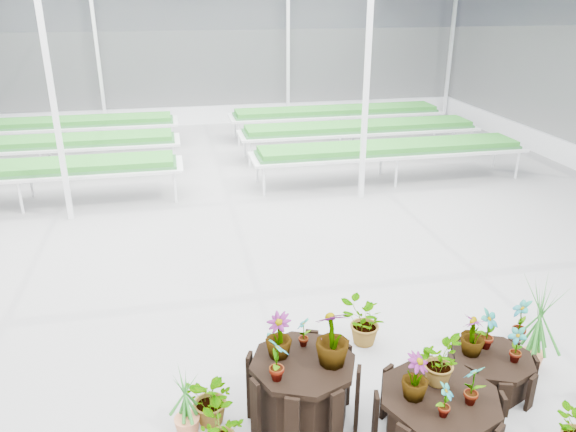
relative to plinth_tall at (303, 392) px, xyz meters
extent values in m
plane|color=gray|center=(-0.20, 2.41, -0.38)|extent=(24.00, 24.00, 0.00)
cylinder|color=black|center=(0.00, 0.00, 0.00)|extent=(1.47, 1.47, 0.76)
cylinder|color=black|center=(1.20, -0.60, -0.06)|extent=(1.43, 1.43, 0.63)
cylinder|color=black|center=(2.20, 0.10, -0.17)|extent=(1.14, 1.14, 0.42)
imported|color=#256F23|center=(-0.22, 0.14, 0.62)|extent=(0.38, 0.38, 0.48)
imported|color=#256F23|center=(0.27, -0.09, 0.69)|extent=(0.38, 0.38, 0.61)
imported|color=#256F23|center=(0.07, 0.27, 0.55)|extent=(0.19, 0.21, 0.33)
imported|color=#256F23|center=(-0.30, -0.23, 0.62)|extent=(0.23, 0.28, 0.47)
imported|color=#256F23|center=(0.94, -0.58, 0.48)|extent=(0.37, 0.37, 0.46)
imported|color=#256F23|center=(1.42, -0.76, 0.47)|extent=(0.27, 0.23, 0.43)
imported|color=#256F23|center=(1.25, -0.40, 0.49)|extent=(0.54, 0.57, 0.48)
imported|color=#256F23|center=(1.09, -0.87, 0.43)|extent=(0.22, 0.23, 0.36)
imported|color=#256F23|center=(1.98, 0.21, 0.28)|extent=(0.34, 0.34, 0.47)
imported|color=#256F23|center=(2.37, -0.02, 0.25)|extent=(0.19, 0.25, 0.42)
imported|color=#256F23|center=(2.19, 0.27, 0.29)|extent=(0.31, 0.27, 0.49)
imported|color=#256F23|center=(-0.91, 0.19, -0.09)|extent=(0.69, 0.69, 0.58)
imported|color=#256F23|center=(3.07, 0.90, -0.09)|extent=(0.30, 0.36, 0.58)
imported|color=#256F23|center=(2.37, 0.83, -0.14)|extent=(0.33, 0.33, 0.48)
imported|color=#256F23|center=(1.07, 1.20, -0.07)|extent=(0.67, 0.62, 0.62)
imported|color=#256F23|center=(-0.15, 0.87, -0.11)|extent=(0.30, 0.34, 0.54)
camera|label=1|loc=(-1.09, -4.51, 3.82)|focal=35.00mm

